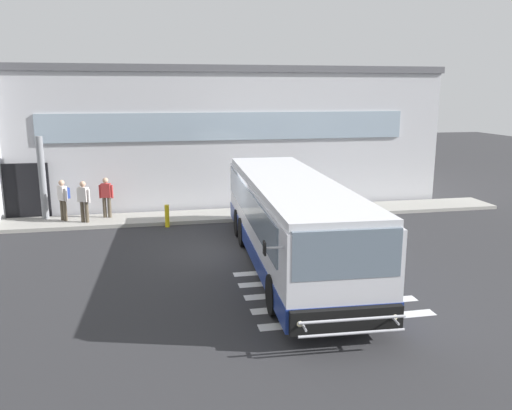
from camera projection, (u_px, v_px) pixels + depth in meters
ground_plane at (228, 251)px, 17.68m from camera, size 80.00×90.00×0.02m
bay_paint_stripes at (324, 292)px, 14.05m from camera, size 4.40×3.96×0.01m
terminal_building at (183, 131)px, 27.98m from camera, size 23.94×13.80×6.42m
boarding_curb at (211, 216)px, 22.25m from camera, size 26.14×2.00×0.15m
entry_support_column at (42, 178)px, 21.11m from camera, size 0.28×0.28×3.40m
bus_main_foreground at (291, 223)px, 15.98m from camera, size 3.53×11.40×2.70m
passenger_near_column at (63, 197)px, 20.98m from camera, size 0.50×0.52×1.68m
passenger_by_doorway at (84, 200)px, 20.69m from camera, size 0.53×0.38×1.68m
passenger_at_curb_edge at (106, 195)px, 21.50m from camera, size 0.58×0.29×1.68m
safety_bollard_yellow at (167, 216)px, 20.65m from camera, size 0.18×0.18×0.90m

